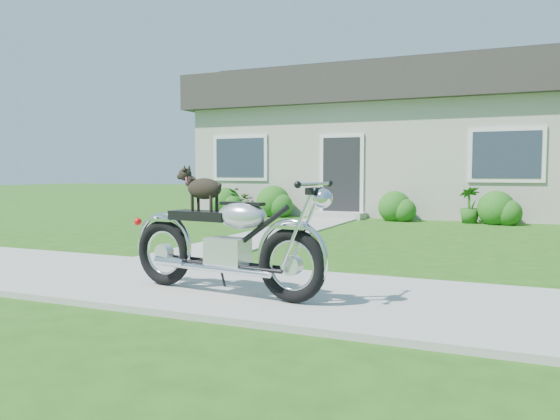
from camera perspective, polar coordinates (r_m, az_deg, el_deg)
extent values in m
plane|color=#235114|center=(5.70, -5.50, -8.14)|extent=(80.00, 80.00, 0.00)
cube|color=#9E9B93|center=(5.70, -5.51, -7.95)|extent=(24.00, 2.20, 0.04)
cube|color=#9E9B93|center=(10.80, 0.28, -2.29)|extent=(1.20, 8.00, 0.03)
cube|color=#B3AEA2|center=(17.10, 14.24, 4.89)|extent=(12.00, 6.00, 3.00)
cube|color=#2D2B28|center=(17.25, 14.35, 11.54)|extent=(12.60, 6.60, 1.00)
cube|color=#2D2B28|center=(17.36, 14.40, 13.83)|extent=(12.60, 2.00, 0.60)
cube|color=black|center=(14.48, 6.43, 3.39)|extent=(1.00, 0.06, 2.10)
cube|color=#9E9B93|center=(14.18, 5.99, -0.54)|extent=(1.40, 0.70, 0.16)
cube|color=#2D3847|center=(15.61, -4.20, 5.46)|extent=(1.70, 0.05, 1.30)
cube|color=#2D3847|center=(13.86, 22.55, 5.36)|extent=(1.70, 0.05, 1.30)
sphere|color=#235C18|center=(15.32, -5.70, 0.81)|extent=(0.83, 0.83, 0.83)
sphere|color=#235C18|center=(14.67, -0.71, 0.82)|extent=(0.90, 0.90, 0.90)
sphere|color=#235C18|center=(13.42, 21.65, 0.11)|extent=(0.83, 0.83, 0.83)
sphere|color=#235C18|center=(13.68, 11.88, 0.31)|extent=(0.79, 0.79, 0.79)
imported|color=#294F15|center=(15.13, -3.97, 0.87)|extent=(0.78, 0.84, 0.75)
imported|color=#28631B|center=(13.49, 19.22, 0.50)|extent=(0.67, 0.67, 0.85)
torus|color=black|center=(4.84, 1.25, -5.80)|extent=(0.68, 0.19, 0.67)
torus|color=black|center=(5.71, -12.03, -4.37)|extent=(0.68, 0.19, 0.67)
cube|color=silver|center=(5.20, -5.51, -4.56)|extent=(0.43, 0.29, 0.30)
ellipsoid|color=silver|center=(5.06, -3.98, -0.58)|extent=(0.54, 0.35, 0.26)
cube|color=black|center=(5.34, -8.14, -0.58)|extent=(0.68, 0.34, 0.09)
cube|color=silver|center=(4.79, 1.26, -1.79)|extent=(0.32, 0.18, 0.03)
cube|color=silver|center=(5.67, -12.08, -0.97)|extent=(0.32, 0.18, 0.03)
cylinder|color=silver|center=(4.66, 3.63, 2.73)|extent=(0.10, 0.60, 0.03)
sphere|color=silver|center=(4.63, 4.50, 1.23)|extent=(0.19, 0.19, 0.17)
cylinder|color=silver|center=(5.12, -6.36, -6.18)|extent=(1.10, 0.20, 0.06)
ellipsoid|color=black|center=(5.31, -7.91, 2.22)|extent=(0.41, 0.23, 0.20)
sphere|color=black|center=(5.46, -9.89, 3.68)|extent=(0.14, 0.14, 0.13)
cylinder|color=black|center=(5.42, -8.54, 0.80)|extent=(0.04, 0.04, 0.16)
cylinder|color=black|center=(5.35, -9.15, 0.75)|extent=(0.04, 0.04, 0.16)
cylinder|color=black|center=(5.28, -6.62, 0.74)|extent=(0.04, 0.04, 0.16)
cylinder|color=black|center=(5.21, -7.23, 0.69)|extent=(0.04, 0.04, 0.16)
torus|color=#D3386B|center=(5.42, -9.43, 3.08)|extent=(0.07, 0.11, 0.10)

